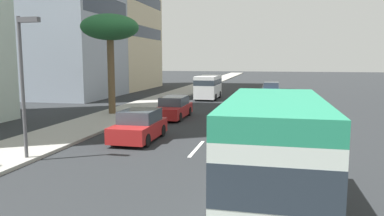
% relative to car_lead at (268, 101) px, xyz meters
% --- Properties ---
extents(ground_plane, '(198.00, 198.00, 0.00)m').
position_rel_car_lead_xyz_m(ground_plane, '(5.54, 3.06, -0.80)').
color(ground_plane, '#26282B').
extents(sidewalk_right, '(162.00, 3.74, 0.15)m').
position_rel_car_lead_xyz_m(sidewalk_right, '(5.54, 10.93, -0.72)').
color(sidewalk_right, '#9E9B93').
rests_on(sidewalk_right, ground_plane).
extents(lane_stripe_mid, '(3.20, 0.16, 0.01)m').
position_rel_car_lead_xyz_m(lane_stripe_mid, '(-13.66, 3.06, -0.79)').
color(lane_stripe_mid, silver).
rests_on(lane_stripe_mid, ground_plane).
extents(lane_stripe_far, '(3.20, 0.16, 0.01)m').
position_rel_car_lead_xyz_m(lane_stripe_far, '(-3.52, 3.06, -0.79)').
color(lane_stripe_far, silver).
rests_on(lane_stripe_far, ground_plane).
extents(car_lead, '(4.62, 1.96, 1.69)m').
position_rel_car_lead_xyz_m(car_lead, '(0.00, 0.00, 0.00)').
color(car_lead, black).
rests_on(car_lead, ground_plane).
extents(minibus_second, '(6.26, 2.44, 3.18)m').
position_rel_car_lead_xyz_m(minibus_second, '(-20.82, -0.42, 0.94)').
color(minibus_second, silver).
rests_on(minibus_second, ground_plane).
extents(car_third, '(4.50, 1.81, 1.69)m').
position_rel_car_lead_xyz_m(car_third, '(11.68, -0.10, -0.00)').
color(car_third, '#1E478C').
rests_on(car_third, ground_plane).
extents(car_fourth, '(4.58, 1.85, 1.54)m').
position_rel_car_lead_xyz_m(car_fourth, '(-5.12, 6.54, -0.06)').
color(car_fourth, '#A51E1E').
rests_on(car_fourth, ground_plane).
extents(van_fifth, '(5.37, 2.23, 2.48)m').
position_rel_car_lead_xyz_m(van_fifth, '(8.13, 6.39, 0.62)').
color(van_fifth, white).
rests_on(van_fifth, ground_plane).
extents(car_sixth, '(4.04, 1.93, 1.57)m').
position_rel_car_lead_xyz_m(car_sixth, '(-12.53, 6.33, -0.05)').
color(car_sixth, '#A51E1E').
rests_on(car_sixth, ground_plane).
extents(palm_tree, '(4.20, 4.20, 7.29)m').
position_rel_car_lead_xyz_m(palm_tree, '(-4.83, 11.40, 5.55)').
color(palm_tree, brown).
rests_on(palm_tree, sidewalk_right).
extents(street_lamp, '(0.24, 0.97, 5.67)m').
position_rel_car_lead_xyz_m(street_lamp, '(-17.22, 9.34, 2.94)').
color(street_lamp, '#4C4C51').
rests_on(street_lamp, sidewalk_right).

